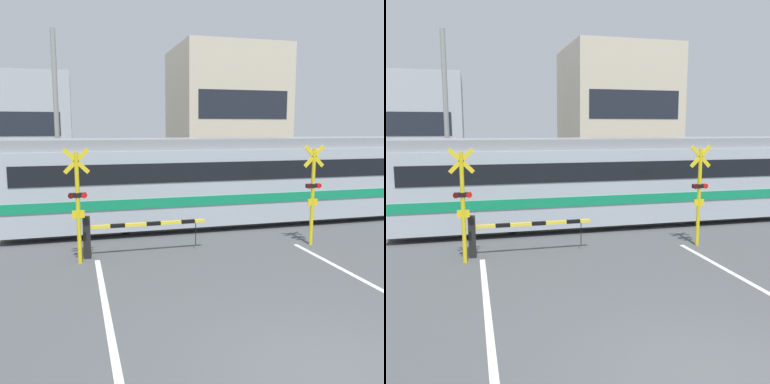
{
  "view_description": "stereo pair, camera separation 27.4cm",
  "coord_description": "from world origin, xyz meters",
  "views": [
    {
      "loc": [
        -3.49,
        -5.0,
        3.6
      ],
      "look_at": [
        0.0,
        7.71,
        1.6
      ],
      "focal_mm": 40.0,
      "sensor_mm": 36.0,
      "label": 1
    },
    {
      "loc": [
        -3.23,
        -5.07,
        3.6
      ],
      "look_at": [
        0.0,
        7.71,
        1.6
      ],
      "focal_mm": 40.0,
      "sensor_mm": 36.0,
      "label": 2
    }
  ],
  "objects": [
    {
      "name": "crossing_signal_right",
      "position": [
        3.46,
        6.42,
        1.69
      ],
      "size": [
        0.68,
        0.15,
        3.08
      ],
      "color": "yellow",
      "rests_on": "ground_plane"
    },
    {
      "name": "crossing_barrier_near",
      "position": [
        -2.43,
        6.85,
        0.72
      ],
      "size": [
        3.5,
        0.2,
        1.18
      ],
      "color": "black",
      "rests_on": "ground_plane"
    },
    {
      "name": "crossing_barrier_far",
      "position": [
        2.43,
        12.8,
        0.72
      ],
      "size": [
        3.5,
        0.2,
        1.18
      ],
      "color": "black",
      "rests_on": "ground_plane"
    },
    {
      "name": "building_left_of_street",
      "position": [
        -7.42,
        25.14,
        3.45
      ],
      "size": [
        7.62,
        7.37,
        6.89
      ],
      "color": "#B2B7BC",
      "rests_on": "ground_plane"
    },
    {
      "name": "road_stripe_left",
      "position": [
        -3.01,
        1.28,
        0.0
      ],
      "size": [
        0.14,
        10.55,
        0.01
      ],
      "color": "white",
      "rests_on": "ground_plane"
    },
    {
      "name": "commuter_train",
      "position": [
        4.53,
        10.05,
        1.72
      ],
      "size": [
        20.84,
        2.94,
        3.2
      ],
      "color": "#ADB7C1",
      "rests_on": "ground_plane"
    },
    {
      "name": "ground_plane",
      "position": [
        0.0,
        0.0,
        0.0
      ],
      "size": [
        160.0,
        160.0,
        0.0
      ],
      "primitive_type": "plane",
      "color": "#4C4F51"
    },
    {
      "name": "crossing_signal_left",
      "position": [
        -3.46,
        6.42,
        1.69
      ],
      "size": [
        0.68,
        0.15,
        3.08
      ],
      "color": "yellow",
      "rests_on": "ground_plane"
    },
    {
      "name": "building_right_of_street",
      "position": [
        7.29,
        25.14,
        4.61
      ],
      "size": [
        7.36,
        7.37,
        9.21
      ],
      "color": "beige",
      "rests_on": "ground_plane"
    },
    {
      "name": "rail_track_near",
      "position": [
        0.0,
        9.33,
        0.04
      ],
      "size": [
        50.0,
        0.1,
        0.08
      ],
      "color": "#6B6051",
      "rests_on": "ground_plane"
    },
    {
      "name": "utility_pole_streetside",
      "position": [
        -4.21,
        15.3,
        3.94
      ],
      "size": [
        0.22,
        0.22,
        7.87
      ],
      "color": "gray",
      "rests_on": "ground_plane"
    },
    {
      "name": "rail_track_far",
      "position": [
        0.0,
        10.76,
        0.04
      ],
      "size": [
        50.0,
        0.1,
        0.08
      ],
      "color": "#6B6051",
      "rests_on": "ground_plane"
    },
    {
      "name": "pedestrian",
      "position": [
        1.43,
        16.57,
        0.92
      ],
      "size": [
        0.38,
        0.22,
        1.6
      ],
      "color": "brown",
      "rests_on": "ground_plane"
    }
  ]
}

